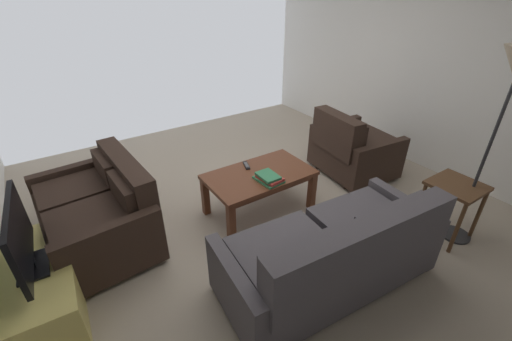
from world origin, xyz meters
name	(u,v)px	position (x,y,z in m)	size (l,w,h in m)	color
ground_plane	(260,208)	(0.00, 0.00, 0.00)	(4.94, 5.48, 0.01)	tan
wall_left	(419,61)	(-2.47, 0.00, 1.33)	(0.12, 5.48, 2.66)	white
sofa_main	(335,254)	(0.14, 1.23, 0.36)	(1.84, 0.94, 0.85)	black
loveseat_near	(100,211)	(1.55, -0.39, 0.36)	(0.94, 1.36, 0.82)	black
coffee_table	(259,179)	(0.04, 0.03, 0.41)	(1.11, 0.65, 0.48)	brown
end_table	(454,195)	(-1.27, 1.38, 0.48)	(0.44, 0.44, 0.59)	brown
tv_stand	(43,287)	(2.11, 0.17, 0.21)	(0.53, 1.13, 0.42)	#D8C666
flat_tv	(20,238)	(2.10, 0.17, 0.70)	(0.22, 0.80, 0.53)	black
armchair_side	(352,148)	(-1.41, 0.01, 0.36)	(0.92, 1.01, 0.87)	black
book_stack	(269,178)	(0.04, 0.21, 0.51)	(0.23, 0.30, 0.08)	#337F51
tv_remote	(246,165)	(0.07, -0.17, 0.49)	(0.09, 0.17, 0.02)	black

